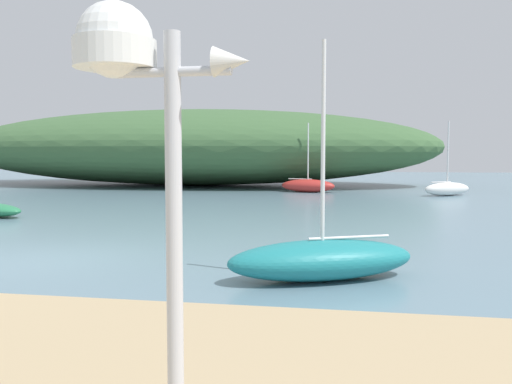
% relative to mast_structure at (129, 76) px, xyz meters
% --- Properties ---
extents(ground_plane, '(120.00, 120.00, 0.00)m').
position_rel_mast_structure_xyz_m(ground_plane, '(-5.06, 7.15, -2.91)').
color(ground_plane, slate).
extents(distant_hill, '(37.63, 14.94, 5.66)m').
position_rel_mast_structure_xyz_m(distant_hill, '(-10.57, 35.39, -0.08)').
color(distant_hill, '#3D6038').
rests_on(distant_hill, ground).
extents(mast_structure, '(1.27, 0.59, 3.23)m').
position_rel_mast_structure_xyz_m(mast_structure, '(0.00, 0.00, 0.00)').
color(mast_structure, silver).
rests_on(mast_structure, beach_sand).
extents(sailboat_by_sandbar, '(3.08, 2.47, 4.18)m').
position_rel_mast_structure_xyz_m(sailboat_by_sandbar, '(7.04, 27.40, -2.51)').
color(sailboat_by_sandbar, white).
rests_on(sailboat_by_sandbar, ground).
extents(sailboat_far_right, '(3.83, 2.67, 4.43)m').
position_rel_mast_structure_xyz_m(sailboat_far_right, '(1.09, 6.23, -2.52)').
color(sailboat_far_right, teal).
rests_on(sailboat_far_right, ground).
extents(sailboat_near_shore, '(3.47, 1.75, 4.22)m').
position_rel_mast_structure_xyz_m(sailboat_near_shore, '(-0.85, 28.76, -2.49)').
color(sailboat_near_shore, '#B72D28').
rests_on(sailboat_near_shore, ground).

